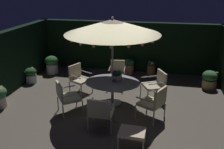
{
  "coord_description": "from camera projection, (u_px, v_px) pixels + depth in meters",
  "views": [
    {
      "loc": [
        1.25,
        -6.07,
        3.5
      ],
      "look_at": [
        -0.03,
        0.29,
        0.99
      ],
      "focal_mm": 37.79,
      "sensor_mm": 36.0,
      "label": 1
    }
  ],
  "objects": [
    {
      "name": "patio_chair_southeast",
      "position": [
        117.0,
        72.0,
        8.53
      ],
      "size": [
        0.61,
        0.63,
        0.91
      ],
      "color": "#BCB3A6",
      "rests_on": "ground_plane"
    },
    {
      "name": "patio_chair_north",
      "position": [
        101.0,
        111.0,
        5.87
      ],
      "size": [
        0.64,
        0.58,
        0.91
      ],
      "color": "#BBAFAA",
      "rests_on": "ground_plane"
    },
    {
      "name": "patio_chair_east",
      "position": [
        156.0,
        83.0,
        7.54
      ],
      "size": [
        0.84,
        0.84,
        0.91
      ],
      "color": "#B5B2A6",
      "rests_on": "ground_plane"
    },
    {
      "name": "hedge_backdrop_rear",
      "position": [
        128.0,
        46.0,
        9.91
      ],
      "size": [
        7.67,
        0.3,
        2.06
      ],
      "primitive_type": "cube",
      "color": "black",
      "rests_on": "ground_plane"
    },
    {
      "name": "ottoman_footrest",
      "position": [
        132.0,
        133.0,
        5.29
      ],
      "size": [
        0.61,
        0.47,
        0.42
      ],
      "color": "#BAB3AD",
      "rests_on": "ground_plane"
    },
    {
      "name": "patio_chair_south",
      "position": [
        79.0,
        77.0,
        8.0
      ],
      "size": [
        0.78,
        0.78,
        0.95
      ],
      "color": "#B7B4AA",
      "rests_on": "ground_plane"
    },
    {
      "name": "potted_plant_right_far",
      "position": [
        210.0,
        79.0,
        8.36
      ],
      "size": [
        0.53,
        0.53,
        0.64
      ],
      "color": "tan",
      "rests_on": "ground_plane"
    },
    {
      "name": "potted_plant_back_right",
      "position": [
        129.0,
        65.0,
        9.7
      ],
      "size": [
        0.41,
        0.41,
        0.65
      ],
      "color": "#A96D50",
      "rests_on": "ground_plane"
    },
    {
      "name": "potted_plant_right_near",
      "position": [
        31.0,
        75.0,
        8.81
      ],
      "size": [
        0.43,
        0.43,
        0.58
      ],
      "color": "silver",
      "rests_on": "ground_plane"
    },
    {
      "name": "ground_plane",
      "position": [
        111.0,
        109.0,
        7.05
      ],
      "size": [
        7.67,
        7.37,
        0.02
      ],
      "primitive_type": "cube",
      "color": "#585044"
    },
    {
      "name": "patio_dining_table",
      "position": [
        112.0,
        85.0,
        7.16
      ],
      "size": [
        1.67,
        1.37,
        0.74
      ],
      "color": "#BBAFA9",
      "rests_on": "ground_plane"
    },
    {
      "name": "patio_umbrella",
      "position": [
        112.0,
        27.0,
        6.52
      ],
      "size": [
        2.71,
        2.71,
        2.66
      ],
      "color": "#B3B5A6",
      "rests_on": "ground_plane"
    },
    {
      "name": "potted_plant_left_far",
      "position": [
        52.0,
        64.0,
        9.72
      ],
      "size": [
        0.54,
        0.54,
        0.74
      ],
      "color": "beige",
      "rests_on": "ground_plane"
    },
    {
      "name": "patio_chair_northeast",
      "position": [
        154.0,
        101.0,
        6.32
      ],
      "size": [
        0.84,
        0.86,
        0.96
      ],
      "color": "#B4B3A8",
      "rests_on": "ground_plane"
    },
    {
      "name": "potted_plant_back_center",
      "position": [
        151.0,
        68.0,
        9.54
      ],
      "size": [
        0.33,
        0.33,
        0.61
      ],
      "color": "#9F6E3F",
      "rests_on": "ground_plane"
    },
    {
      "name": "centerpiece_planter",
      "position": [
        117.0,
        75.0,
        7.07
      ],
      "size": [
        0.31,
        0.31,
        0.38
      ],
      "color": "beige",
      "rests_on": "patio_dining_table"
    },
    {
      "name": "patio_chair_southwest",
      "position": [
        66.0,
        96.0,
        6.6
      ],
      "size": [
        0.85,
        0.86,
        0.97
      ],
      "color": "#BBB7A3",
      "rests_on": "ground_plane"
    }
  ]
}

